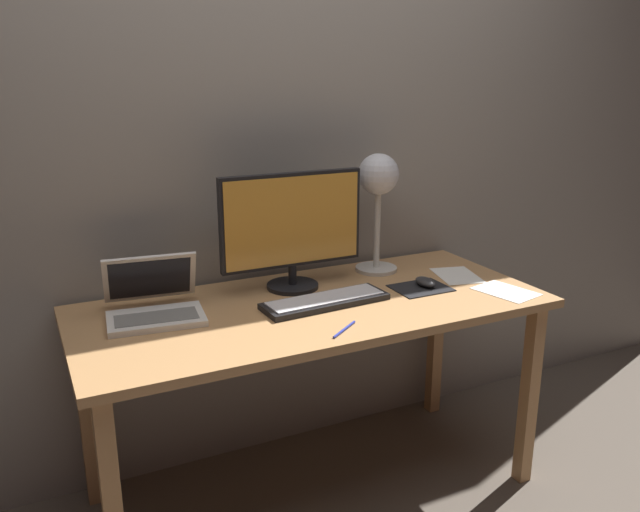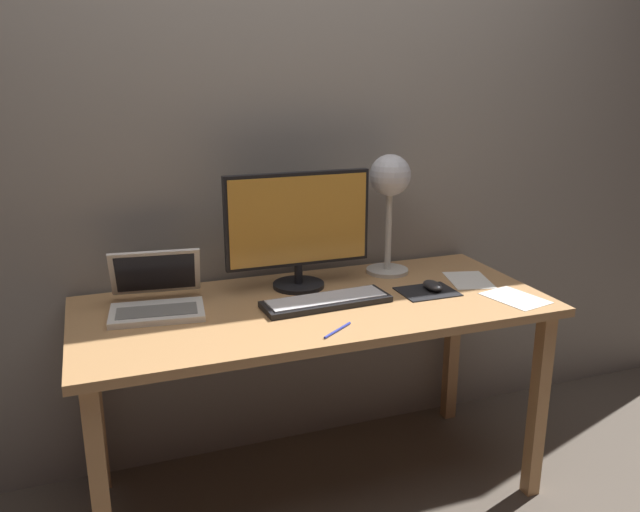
% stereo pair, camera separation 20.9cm
% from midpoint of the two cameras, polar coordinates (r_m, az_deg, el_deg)
% --- Properties ---
extents(ground_plane, '(4.80, 4.80, 0.00)m').
position_cam_midpoint_polar(ground_plane, '(2.55, -3.05, -20.02)').
color(ground_plane, brown).
rests_on(ground_plane, ground).
extents(back_wall, '(4.80, 0.06, 2.60)m').
position_cam_midpoint_polar(back_wall, '(2.44, -7.28, 11.29)').
color(back_wall, gray).
rests_on(back_wall, ground).
extents(desk, '(1.60, 0.70, 0.74)m').
position_cam_midpoint_polar(desk, '(2.22, -3.30, -6.16)').
color(desk, tan).
rests_on(desk, ground).
extents(monitor, '(0.53, 0.19, 0.42)m').
position_cam_midpoint_polar(monitor, '(2.28, -5.06, 2.66)').
color(monitor, black).
rests_on(monitor, desk).
extents(keyboard_main, '(0.45, 0.17, 0.03)m').
position_cam_midpoint_polar(keyboard_main, '(2.17, -2.29, -4.05)').
color(keyboard_main, black).
rests_on(keyboard_main, desk).
extents(laptop, '(0.33, 0.32, 0.19)m').
position_cam_midpoint_polar(laptop, '(2.17, -17.32, -3.69)').
color(laptop, silver).
rests_on(laptop, desk).
extents(desk_lamp, '(0.16, 0.16, 0.46)m').
position_cam_midpoint_polar(desk_lamp, '(2.46, 2.77, 6.28)').
color(desk_lamp, beige).
rests_on(desk_lamp, desk).
extents(mousepad, '(0.20, 0.16, 0.00)m').
position_cam_midpoint_polar(mousepad, '(2.34, 6.43, -2.89)').
color(mousepad, black).
rests_on(mousepad, desk).
extents(mouse, '(0.06, 0.10, 0.03)m').
position_cam_midpoint_polar(mouse, '(2.35, 6.84, -2.34)').
color(mouse, '#28282B').
rests_on(mouse, mousepad).
extents(paper_sheet_near_mouse, '(0.20, 0.24, 0.00)m').
position_cam_midpoint_polar(paper_sheet_near_mouse, '(2.51, 9.77, -1.75)').
color(paper_sheet_near_mouse, white).
rests_on(paper_sheet_near_mouse, desk).
extents(paper_sheet_by_keyboard, '(0.19, 0.24, 0.00)m').
position_cam_midpoint_polar(paper_sheet_by_keyboard, '(2.36, 13.79, -3.12)').
color(paper_sheet_by_keyboard, white).
rests_on(paper_sheet_by_keyboard, desk).
extents(pen, '(0.12, 0.09, 0.01)m').
position_cam_midpoint_polar(pen, '(1.96, -0.89, -6.60)').
color(pen, '#2633A5').
rests_on(pen, desk).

